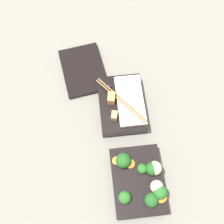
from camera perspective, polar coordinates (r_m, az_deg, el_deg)
name	(u,v)px	position (r m, az deg, el deg)	size (l,w,h in m)	color
ground_plane	(126,141)	(0.79, 3.01, -6.22)	(3.00, 3.00, 0.00)	gray
bento_tray_vegetable	(139,180)	(0.74, 5.99, -14.59)	(0.19, 0.14, 0.07)	black
bento_tray_rice	(121,104)	(0.81, 2.06, 1.70)	(0.19, 0.14, 0.07)	black
bento_lid	(83,70)	(0.89, -6.28, 9.09)	(0.18, 0.13, 0.02)	black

